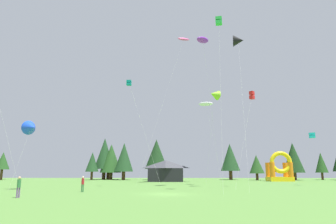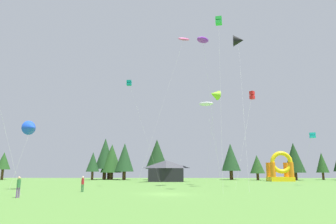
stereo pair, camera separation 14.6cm
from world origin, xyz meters
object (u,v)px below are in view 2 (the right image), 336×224
kite_cyan_box (312,135)px  kite_lime_delta (215,94)px  person_far_side (19,185)px  kite_pink_parafoil (184,39)px  kite_teal_box (129,83)px  festival_tent (166,171)px  kite_green_box (219,21)px  kite_red_box (252,95)px  kite_blue_delta (31,128)px  kite_white_parafoil (206,104)px  kite_black_delta (238,41)px  inflatable_yellow_castle (281,170)px  kite_purple_parafoil (203,40)px  person_near_camera (83,183)px

kite_cyan_box → kite_lime_delta: size_ratio=0.53×
person_far_side → kite_pink_parafoil: bearing=11.9°
kite_teal_box → festival_tent: size_ratio=2.20×
kite_green_box → kite_red_box: bearing=53.6°
kite_red_box → festival_tent: size_ratio=1.95×
kite_pink_parafoil → festival_tent: size_ratio=3.91×
kite_blue_delta → festival_tent: kite_blue_delta is taller
kite_cyan_box → kite_lime_delta: kite_lime_delta is taller
kite_red_box → kite_white_parafoil: 17.76m
kite_black_delta → kite_teal_box: size_ratio=1.42×
kite_black_delta → kite_cyan_box: size_ratio=2.71×
kite_red_box → kite_cyan_box: (10.68, 4.78, -5.56)m
kite_pink_parafoil → festival_tent: bearing=113.1°
kite_blue_delta → kite_green_box: bearing=-4.5°
kite_pink_parafoil → kite_red_box: bearing=-47.5°
kite_white_parafoil → kite_pink_parafoil: bearing=-127.9°
kite_black_delta → kite_cyan_box: bearing=25.7°
kite_green_box → person_far_side: size_ratio=11.78×
kite_red_box → kite_lime_delta: kite_lime_delta is taller
kite_red_box → kite_white_parafoil: size_ratio=0.85×
kite_black_delta → inflatable_yellow_castle: 33.45m
kite_red_box → kite_pink_parafoil: (-9.88, 10.79, 14.26)m
kite_black_delta → inflatable_yellow_castle: kite_black_delta is taller
kite_red_box → kite_cyan_box: size_ratio=1.69×
kite_purple_parafoil → kite_lime_delta: 9.34m
kite_pink_parafoil → kite_lime_delta: bearing=-48.5°
person_far_side → kite_red_box: bearing=-15.2°
person_near_camera → inflatable_yellow_castle: bearing=-131.3°
kite_lime_delta → kite_teal_box: (-13.78, -5.26, 0.52)m
person_far_side → person_near_camera: bearing=15.2°
kite_white_parafoil → person_far_side: (-20.62, -33.29, -14.90)m
kite_red_box → kite_cyan_box: 12.95m
kite_purple_parafoil → kite_red_box: size_ratio=1.68×
kite_pink_parafoil → person_near_camera: bearing=-121.4°
kite_green_box → kite_pink_parafoil: (-3.96, 18.81, 6.30)m
kite_red_box → kite_white_parafoil: kite_white_parafoil is taller
kite_white_parafoil → inflatable_yellow_castle: bearing=19.1°
kite_purple_parafoil → kite_blue_delta: bearing=-163.8°
kite_lime_delta → person_far_side: kite_lime_delta is taller
kite_blue_delta → kite_cyan_box: kite_blue_delta is taller
kite_pink_parafoil → person_near_camera: kite_pink_parafoil is taller
kite_blue_delta → kite_pink_parafoil: bearing=39.6°
kite_black_delta → festival_tent: bearing=119.2°
kite_purple_parafoil → person_far_side: kite_purple_parafoil is taller
person_far_side → inflatable_yellow_castle: 53.83m
kite_red_box → kite_pink_parafoil: 20.42m
person_near_camera → inflatable_yellow_castle: 46.24m
kite_purple_parafoil → person_far_side: bearing=-137.5°
kite_teal_box → inflatable_yellow_castle: 39.76m
person_near_camera → kite_purple_parafoil: bearing=-141.3°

